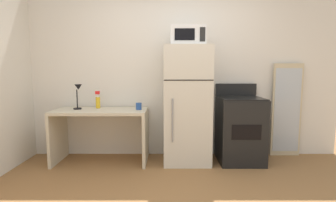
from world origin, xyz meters
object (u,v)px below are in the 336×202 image
Objects in this scene: spray_bottle at (98,101)px; leaning_mirror at (287,110)px; microwave at (188,36)px; desk at (102,125)px; coffee_mug at (139,106)px; refrigerator at (187,105)px; oven_range at (240,129)px; desk_lamp at (78,92)px.

leaning_mirror reaches higher than spray_bottle.
desk is at bearing 179.56° from microwave.
coffee_mug is at bearing -0.09° from desk.
spray_bottle is 1.29m from refrigerator.
oven_range is (0.76, 0.02, -1.29)m from microwave.
refrigerator is at bearing 0.57° from desk.
desk_lamp reaches higher than oven_range.
leaning_mirror is at bearing 2.55° from spray_bottle.
microwave is 1.88m from leaning_mirror.
leaning_mirror is (1.53, 0.28, -1.06)m from microwave.
refrigerator is 0.83m from oven_range.
desk is 1.24m from refrigerator.
spray_bottle is at bearing 174.27° from refrigerator.
leaning_mirror is at bearing 5.56° from desk.
coffee_mug is (0.85, -0.02, -0.19)m from desk_lamp.
coffee_mug is 1.47m from oven_range.
coffee_mug reaches higher than desk.
desk is 0.92× the size of leaning_mirror.
microwave is at bearing -0.71° from coffee_mug.
oven_range is at bearing 0.32° from desk.
microwave is at bearing -169.77° from leaning_mirror.
desk_lamp is 0.30m from spray_bottle.
desk_lamp is 1.54m from refrigerator.
coffee_mug is (0.53, -0.00, 0.26)m from desk.
leaning_mirror is (1.53, 0.25, -0.11)m from refrigerator.
microwave is 1.50m from oven_range.
coffee_mug is at bearing -178.91° from refrigerator.
spray_bottle is 0.23× the size of oven_range.
refrigerator is (1.53, -0.01, -0.18)m from desk_lamp.
refrigerator reaches higher than desk_lamp.
desk_lamp is 3.07m from leaning_mirror.
refrigerator is 1.16× the size of leaning_mirror.
oven_range is (1.96, 0.01, -0.07)m from desk.
microwave reaches higher than coffee_mug.
oven_range is at bearing 0.47° from coffee_mug.
desk is 1.72m from microwave.
refrigerator is at bearing 179.91° from oven_range.
refrigerator reaches higher than leaning_mirror.
desk is 0.35m from spray_bottle.
spray_bottle is at bearing 26.30° from desk_lamp.
leaning_mirror reaches higher than coffee_mug.
refrigerator is (1.21, 0.01, 0.28)m from desk.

